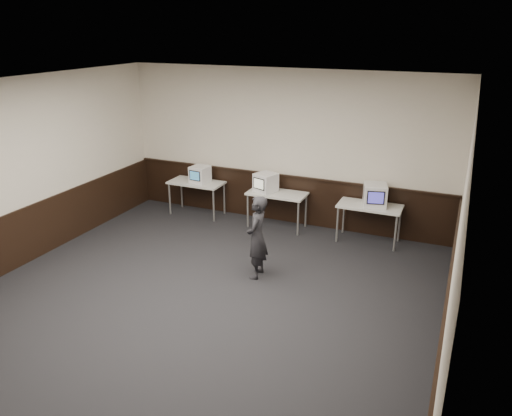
# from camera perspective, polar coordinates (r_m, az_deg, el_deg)

# --- Properties ---
(floor) EXTENTS (8.00, 8.00, 0.00)m
(floor) POSITION_cam_1_polar(r_m,az_deg,el_deg) (7.60, -7.72, -11.64)
(floor) COLOR black
(floor) RESTS_ON ground
(ceiling) EXTENTS (8.00, 8.00, 0.00)m
(ceiling) POSITION_cam_1_polar(r_m,az_deg,el_deg) (6.51, -9.06, 13.04)
(ceiling) COLOR white
(ceiling) RESTS_ON back_wall
(back_wall) EXTENTS (7.00, 0.00, 7.00)m
(back_wall) POSITION_cam_1_polar(r_m,az_deg,el_deg) (10.35, 3.30, 6.87)
(back_wall) COLOR silver
(back_wall) RESTS_ON ground
(right_wall) EXTENTS (0.00, 8.00, 8.00)m
(right_wall) POSITION_cam_1_polar(r_m,az_deg,el_deg) (5.96, 21.86, -4.94)
(right_wall) COLOR silver
(right_wall) RESTS_ON ground
(wainscot_back) EXTENTS (6.98, 0.04, 1.00)m
(wainscot_back) POSITION_cam_1_polar(r_m,az_deg,el_deg) (10.64, 3.15, 1.08)
(wainscot_back) COLOR black
(wainscot_back) RESTS_ON back_wall
(wainscot_left) EXTENTS (0.04, 7.98, 1.00)m
(wainscot_left) POSITION_cam_1_polar(r_m,az_deg,el_deg) (9.49, -26.26, -3.53)
(wainscot_left) COLOR black
(wainscot_left) RESTS_ON left_wall
(wainscot_right) EXTENTS (0.04, 7.98, 1.00)m
(wainscot_right) POSITION_cam_1_polar(r_m,az_deg,el_deg) (6.48, 20.39, -13.77)
(wainscot_right) COLOR black
(wainscot_right) RESTS_ON right_wall
(wainscot_rail) EXTENTS (6.98, 0.06, 0.04)m
(wainscot_rail) POSITION_cam_1_polar(r_m,az_deg,el_deg) (10.47, 3.16, 3.74)
(wainscot_rail) COLOR black
(wainscot_rail) RESTS_ON wainscot_back
(desk_left) EXTENTS (1.20, 0.60, 0.75)m
(desk_left) POSITION_cam_1_polar(r_m,az_deg,el_deg) (11.04, -6.83, 2.64)
(desk_left) COLOR silver
(desk_left) RESTS_ON ground
(desk_center) EXTENTS (1.20, 0.60, 0.75)m
(desk_center) POSITION_cam_1_polar(r_m,az_deg,el_deg) (10.25, 2.42, 1.38)
(desk_center) COLOR silver
(desk_center) RESTS_ON ground
(desk_right) EXTENTS (1.20, 0.60, 0.75)m
(desk_right) POSITION_cam_1_polar(r_m,az_deg,el_deg) (9.77, 12.87, -0.08)
(desk_right) COLOR silver
(desk_right) RESTS_ON ground
(emac_left) EXTENTS (0.40, 0.42, 0.36)m
(emac_left) POSITION_cam_1_polar(r_m,az_deg,el_deg) (10.91, -6.43, 3.84)
(emac_left) COLOR white
(emac_left) RESTS_ON desk_left
(emac_center) EXTENTS (0.50, 0.51, 0.39)m
(emac_center) POSITION_cam_1_polar(r_m,az_deg,el_deg) (10.23, 1.10, 2.93)
(emac_center) COLOR white
(emac_center) RESTS_ON desk_center
(emac_right) EXTENTS (0.52, 0.54, 0.43)m
(emac_right) POSITION_cam_1_polar(r_m,az_deg,el_deg) (9.67, 13.45, 1.45)
(emac_right) COLOR white
(emac_right) RESTS_ON desk_right
(person) EXTENTS (0.39, 0.55, 1.42)m
(person) POSITION_cam_1_polar(r_m,az_deg,el_deg) (8.19, 0.11, -3.36)
(person) COLOR black
(person) RESTS_ON ground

